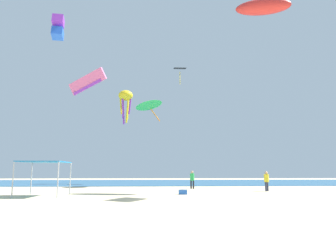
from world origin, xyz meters
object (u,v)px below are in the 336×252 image
at_px(canopy_tent, 45,163).
at_px(person_leftmost, 266,179).
at_px(kite_box_purple, 58,27).
at_px(kite_delta_green, 148,103).
at_px(kite_octopus_yellow, 126,97).
at_px(kite_parafoil_pink, 87,82).
at_px(person_near_tent, 192,178).
at_px(cooler_box, 183,192).
at_px(kite_diamond_black, 180,69).
at_px(kite_inflatable_red, 263,7).

relative_size(canopy_tent, person_leftmost, 1.88).
relative_size(canopy_tent, kite_box_purple, 1.51).
relative_size(kite_delta_green, kite_octopus_yellow, 0.90).
relative_size(kite_parafoil_pink, kite_delta_green, 1.09).
bearing_deg(person_near_tent, canopy_tent, -92.90).
bearing_deg(canopy_tent, kite_octopus_yellow, 80.84).
height_order(canopy_tent, person_near_tent, canopy_tent).
distance_m(cooler_box, kite_delta_green, 15.40).
relative_size(canopy_tent, person_near_tent, 1.84).
relative_size(person_leftmost, cooler_box, 2.77).
distance_m(person_leftmost, kite_parafoil_pink, 21.59).
xyz_separation_m(person_near_tent, kite_parafoil_pink, (-10.92, 5.40, 10.50)).
xyz_separation_m(kite_diamond_black, kite_box_purple, (-11.42, -17.87, -2.76)).
bearing_deg(kite_parafoil_pink, canopy_tent, 115.74).
height_order(person_near_tent, kite_octopus_yellow, kite_octopus_yellow).
relative_size(cooler_box, kite_octopus_yellow, 0.12).
height_order(kite_diamond_black, kite_box_purple, kite_diamond_black).
bearing_deg(kite_octopus_yellow, kite_inflatable_red, 130.27).
bearing_deg(person_leftmost, kite_parafoil_pink, -70.82).
relative_size(cooler_box, kite_inflatable_red, 0.11).
height_order(person_near_tent, person_leftmost, person_near_tent).
xyz_separation_m(cooler_box, kite_delta_green, (-2.52, 12.32, 8.89)).
distance_m(person_leftmost, kite_box_purple, 20.59).
height_order(person_near_tent, kite_parafoil_pink, kite_parafoil_pink).
bearing_deg(kite_octopus_yellow, person_leftmost, 126.42).
distance_m(cooler_box, kite_inflatable_red, 18.55).
distance_m(canopy_tent, person_near_tent, 13.41).
height_order(kite_diamond_black, kite_delta_green, kite_diamond_black).
bearing_deg(kite_inflatable_red, canopy_tent, -147.90).
xyz_separation_m(canopy_tent, person_near_tent, (10.65, 8.07, -1.13)).
bearing_deg(cooler_box, kite_parafoil_pink, 126.92).
distance_m(kite_parafoil_pink, kite_octopus_yellow, 8.30).
xyz_separation_m(kite_inflatable_red, kite_delta_green, (-10.41, 8.04, -7.34)).
xyz_separation_m(kite_parafoil_pink, kite_box_purple, (-0.34, -10.33, 1.45)).
bearing_deg(person_near_tent, kite_parafoil_pink, -156.36).
height_order(cooler_box, kite_diamond_black, kite_diamond_black).
bearing_deg(kite_octopus_yellow, cooler_box, 105.21).
height_order(kite_box_purple, kite_octopus_yellow, kite_box_purple).
xyz_separation_m(cooler_box, kite_inflatable_red, (7.89, 4.28, 16.24)).
xyz_separation_m(kite_diamond_black, kite_delta_green, (-4.27, -7.65, -6.60)).
height_order(person_near_tent, kite_delta_green, kite_delta_green).
distance_m(canopy_tent, kite_delta_green, 16.44).
bearing_deg(kite_diamond_black, kite_parafoil_pink, -145.14).
height_order(canopy_tent, kite_box_purple, kite_box_purple).
relative_size(canopy_tent, kite_parafoil_pink, 0.66).
bearing_deg(kite_delta_green, kite_octopus_yellow, -125.90).
relative_size(person_near_tent, kite_parafoil_pink, 0.36).
height_order(canopy_tent, kite_inflatable_red, kite_inflatable_red).
distance_m(person_leftmost, kite_inflatable_red, 15.55).
bearing_deg(canopy_tent, kite_box_purple, 100.94).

